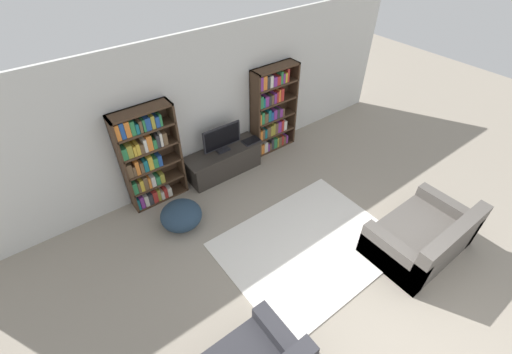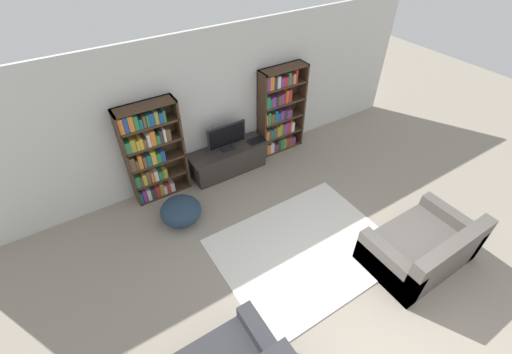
# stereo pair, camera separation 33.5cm
# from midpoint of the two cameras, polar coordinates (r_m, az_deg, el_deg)

# --- Properties ---
(ground_plane) EXTENTS (18.00, 18.00, 0.00)m
(ground_plane) POSITION_cam_midpoint_polar(r_m,az_deg,el_deg) (4.84, 21.85, -25.47)
(ground_plane) COLOR gray
(wall_back) EXTENTS (8.80, 0.06, 2.60)m
(wall_back) POSITION_cam_midpoint_polar(r_m,az_deg,el_deg) (6.08, -6.17, 11.64)
(wall_back) COLOR silver
(wall_back) RESTS_ON ground_plane
(bookshelf_left) EXTENTS (0.96, 0.30, 1.75)m
(bookshelf_left) POSITION_cam_midpoint_polar(r_m,az_deg,el_deg) (5.82, -15.61, 3.87)
(bookshelf_left) COLOR #422D1E
(bookshelf_left) RESTS_ON ground_plane
(bookshelf_right) EXTENTS (0.96, 0.30, 1.75)m
(bookshelf_right) POSITION_cam_midpoint_polar(r_m,az_deg,el_deg) (6.80, 5.21, 10.67)
(bookshelf_right) COLOR #422D1E
(bookshelf_right) RESTS_ON ground_plane
(tv_stand) EXTENTS (1.48, 0.49, 0.52)m
(tv_stand) POSITION_cam_midpoint_polar(r_m,az_deg,el_deg) (6.48, -3.18, 2.82)
(tv_stand) COLOR #332D28
(tv_stand) RESTS_ON ground_plane
(television) EXTENTS (0.75, 0.16, 0.50)m
(television) POSITION_cam_midpoint_polar(r_m,az_deg,el_deg) (6.17, -3.36, 6.68)
(television) COLOR black
(television) RESTS_ON tv_stand
(laptop) EXTENTS (0.33, 0.22, 0.03)m
(laptop) POSITION_cam_midpoint_polar(r_m,az_deg,el_deg) (6.51, 1.58, 6.04)
(laptop) COLOR #28282D
(laptop) RESTS_ON tv_stand
(area_rug) EXTENTS (2.56, 1.99, 0.02)m
(area_rug) POSITION_cam_midpoint_polar(r_m,az_deg,el_deg) (5.38, 9.90, -11.78)
(area_rug) COLOR white
(area_rug) RESTS_ON ground_plane
(couch_right_sofa) EXTENTS (1.52, 0.99, 0.82)m
(couch_right_sofa) POSITION_cam_midpoint_polar(r_m,az_deg,el_deg) (5.58, 27.44, -10.58)
(couch_right_sofa) COLOR #56514C
(couch_right_sofa) RESTS_ON ground_plane
(beanbag_ottoman) EXTENTS (0.66, 0.66, 0.41)m
(beanbag_ottoman) POSITION_cam_midpoint_polar(r_m,az_deg,el_deg) (5.65, -10.80, -5.61)
(beanbag_ottoman) COLOR #23384C
(beanbag_ottoman) RESTS_ON ground_plane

